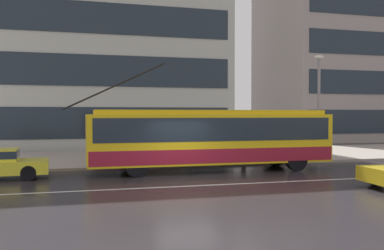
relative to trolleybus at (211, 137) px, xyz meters
name	(u,v)px	position (x,y,z in m)	size (l,w,h in m)	color
ground_plane	(188,181)	(-1.86, -2.73, -1.60)	(160.00, 160.00, 0.00)	#272327
sidewalk_slab	(150,157)	(-1.86, 6.60, -1.53)	(80.00, 10.00, 0.14)	gray
lane_centre_line	(196,186)	(-1.86, -3.93, -1.60)	(72.00, 0.14, 0.01)	silver
trolleybus	(211,137)	(0.00, 0.00, 0.00)	(12.56, 2.52, 5.04)	yellow
bus_shelter	(160,125)	(-1.74, 3.95, 0.53)	(3.66, 1.74, 2.66)	gray
pedestrian_at_shelter	(131,133)	(-3.40, 3.30, 0.10)	(1.22, 1.22, 1.94)	navy
pedestrian_approaching_curb	(245,129)	(3.16, 3.51, 0.25)	(1.16, 1.16, 2.08)	black
pedestrian_walking_past	(264,131)	(4.58, 3.97, 0.10)	(1.21, 1.21, 1.93)	black
street_lamp	(319,97)	(7.24, 2.40, 2.10)	(0.60, 0.32, 5.93)	gray
office_tower_corner_right	(364,36)	(24.09, 20.92, 9.64)	(21.67, 11.95, 22.46)	gray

